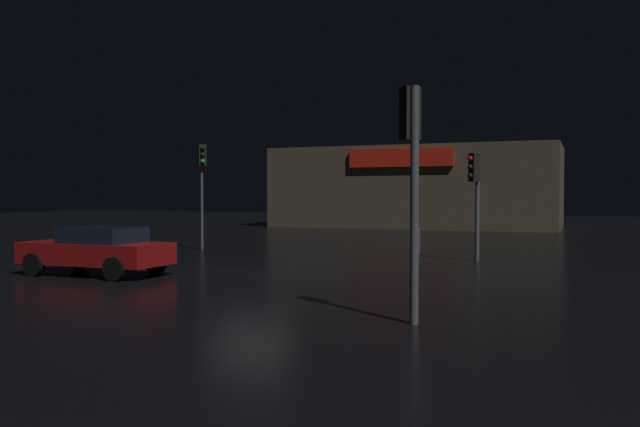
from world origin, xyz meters
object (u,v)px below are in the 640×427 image
at_px(traffic_signal_cross_left, 412,159).
at_px(traffic_signal_cross_right, 475,186).
at_px(traffic_signal_main, 202,170).
at_px(car_near, 97,249).
at_px(store_building, 417,188).

bearing_deg(traffic_signal_cross_left, traffic_signal_cross_right, 93.26).
height_order(traffic_signal_main, car_near, traffic_signal_main).
distance_m(store_building, traffic_signal_cross_right, 25.01).
xyz_separation_m(traffic_signal_main, car_near, (1.84, -8.58, -2.63)).
relative_size(store_building, traffic_signal_cross_left, 4.63).
height_order(store_building, traffic_signal_main, store_building).
xyz_separation_m(store_building, car_near, (-1.76, -31.91, -2.11)).
relative_size(traffic_signal_main, traffic_signal_cross_left, 1.04).
bearing_deg(traffic_signal_cross_left, store_building, 103.55).
relative_size(store_building, traffic_signal_cross_right, 5.24).
distance_m(traffic_signal_cross_right, car_near, 12.78).
bearing_deg(traffic_signal_cross_right, traffic_signal_main, 177.98).
bearing_deg(traffic_signal_cross_right, store_building, 108.36).
xyz_separation_m(store_building, traffic_signal_cross_left, (8.54, -35.46, 0.14)).
height_order(traffic_signal_main, traffic_signal_cross_right, traffic_signal_main).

